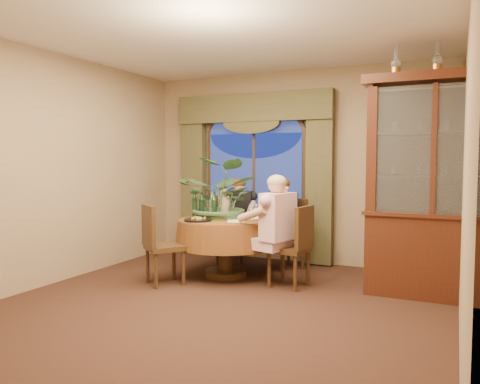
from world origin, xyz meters
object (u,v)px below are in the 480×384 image
at_px(oil_lamp_center, 437,57).
at_px(stoneware_vase, 225,207).
at_px(oil_lamp_left, 396,61).
at_px(china_cabinet, 434,187).
at_px(chair_right, 289,247).
at_px(olive_bowl, 230,217).
at_px(person_pink, 278,232).
at_px(dining_table, 226,247).
at_px(wine_bottle_0, 212,205).
at_px(person_scarf, 283,224).
at_px(chair_back, 230,229).
at_px(wine_bottle_2, 201,204).
at_px(chair_back_right, 286,234).
at_px(chair_front_left, 165,245).
at_px(wine_bottle_5, 214,204).
at_px(wine_bottle_3, 214,206).
at_px(wine_bottle_4, 202,205).
at_px(wine_bottle_1, 195,205).
at_px(person_back, 239,220).
at_px(centerpiece_plant, 222,168).

distance_m(oil_lamp_center, stoneware_vase, 3.04).
relative_size(oil_lamp_left, stoneware_vase, 1.22).
bearing_deg(china_cabinet, chair_right, -169.75).
bearing_deg(olive_bowl, person_pink, -17.66).
height_order(dining_table, wine_bottle_0, wine_bottle_0).
xyz_separation_m(chair_right, person_scarf, (-0.35, 0.76, 0.16)).
bearing_deg(olive_bowl, oil_lamp_left, 5.28).
distance_m(oil_lamp_left, olive_bowl, 2.68).
relative_size(chair_right, chair_back, 1.00).
relative_size(chair_right, wine_bottle_2, 2.91).
height_order(chair_back_right, person_pink, person_pink).
bearing_deg(wine_bottle_0, china_cabinet, 1.37).
bearing_deg(person_pink, dining_table, 90.00).
bearing_deg(olive_bowl, person_scarf, 54.38).
xyz_separation_m(oil_lamp_center, person_pink, (-1.65, -0.41, -1.93)).
relative_size(dining_table, person_scarf, 1.03).
bearing_deg(chair_front_left, wine_bottle_5, 109.88).
bearing_deg(dining_table, wine_bottle_3, -171.93).
height_order(wine_bottle_2, wine_bottle_4, same).
xyz_separation_m(person_scarf, wine_bottle_1, (-0.97, -0.71, 0.28)).
bearing_deg(oil_lamp_center, chair_back, 167.04).
xyz_separation_m(oil_lamp_center, wine_bottle_0, (-2.70, -0.06, -1.68)).
xyz_separation_m(chair_back_right, person_scarf, (0.01, -0.12, 0.16)).
relative_size(chair_back_right, person_scarf, 0.75).
relative_size(chair_right, wine_bottle_0, 2.91).
bearing_deg(chair_front_left, stoneware_vase, 97.86).
distance_m(chair_back_right, person_back, 0.79).
height_order(wine_bottle_0, wine_bottle_3, same).
xyz_separation_m(china_cabinet, wine_bottle_2, (-2.86, -0.08, -0.30)).
bearing_deg(wine_bottle_1, centerpiece_plant, 25.36).
distance_m(dining_table, chair_back, 0.87).
bearing_deg(wine_bottle_5, wine_bottle_3, -64.15).
distance_m(oil_lamp_center, chair_right, 2.64).
bearing_deg(oil_lamp_center, wine_bottle_0, -178.63).
height_order(oil_lamp_left, olive_bowl, oil_lamp_left).
xyz_separation_m(china_cabinet, chair_right, (-1.56, -0.28, -0.73)).
xyz_separation_m(oil_lamp_left, olive_bowl, (-1.95, -0.18, -1.82)).
bearing_deg(oil_lamp_center, china_cabinet, 0.00).
distance_m(chair_front_left, person_pink, 1.38).
height_order(oil_lamp_center, chair_right, oil_lamp_center).
bearing_deg(chair_front_left, wine_bottle_2, 120.13).
distance_m(person_back, wine_bottle_2, 0.86).
height_order(person_scarf, centerpiece_plant, centerpiece_plant).
distance_m(centerpiece_plant, wine_bottle_0, 0.51).
xyz_separation_m(oil_lamp_left, chair_right, (-1.13, -0.28, -2.12)).
bearing_deg(wine_bottle_4, dining_table, 2.93).
height_order(chair_front_left, wine_bottle_2, wine_bottle_2).
relative_size(chair_right, centerpiece_plant, 0.82).
relative_size(oil_lamp_center, person_scarf, 0.27).
bearing_deg(centerpiece_plant, stoneware_vase, 53.67).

